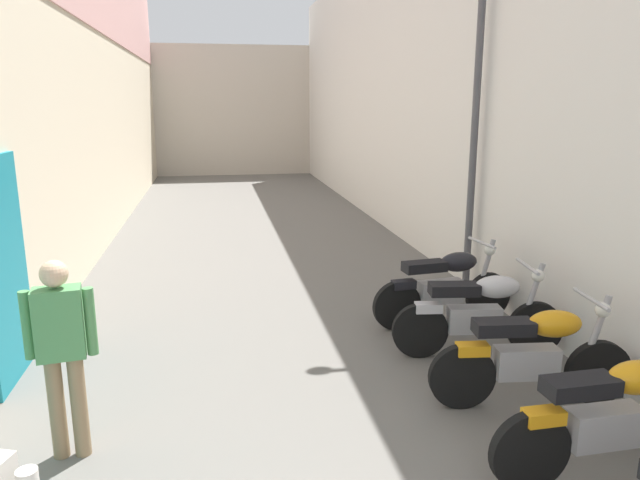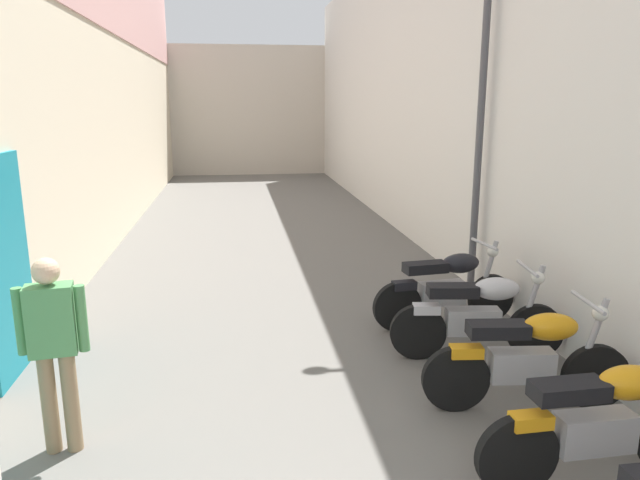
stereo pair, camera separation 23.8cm
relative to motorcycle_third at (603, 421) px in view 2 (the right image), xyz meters
The scene contains 10 objects.
ground_plane 6.30m from the motorcycle_third, 107.71° to the left, with size 38.12×38.12×0.00m, color #66635E.
building_left 9.84m from the motorcycle_third, 121.99° to the left, with size 0.45×22.12×7.10m.
building_right 8.44m from the motorcycle_third, 81.87° to the left, with size 0.45×22.12×6.03m.
building_far_end 20.22m from the motorcycle_third, 95.44° to the left, with size 8.70×2.00×4.72m, color beige.
motorcycle_third is the anchor object (origin of this frame).
motorcycle_fourth 1.08m from the motorcycle_third, 90.00° to the left, with size 1.85×0.58×1.04m.
motorcycle_fifth 2.16m from the motorcycle_third, 90.00° to the left, with size 1.84×0.58×1.04m.
motorcycle_sixth 3.12m from the motorcycle_third, 90.00° to the left, with size 1.85×0.58×1.04m.
pedestrian_mid_alley 4.05m from the motorcycle_third, 165.62° to the left, with size 0.52×0.25×1.57m.
street_lamp 4.92m from the motorcycle_third, 80.61° to the left, with size 0.79×0.18×4.94m.
Camera 2 is at (-0.59, -0.32, 2.68)m, focal length 33.03 mm.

